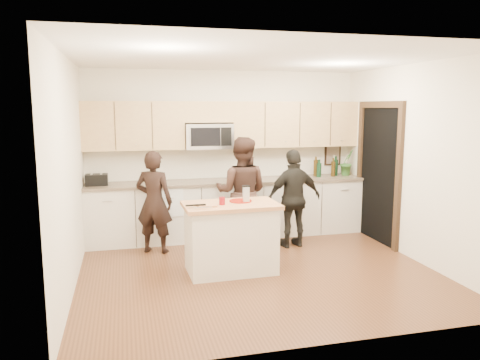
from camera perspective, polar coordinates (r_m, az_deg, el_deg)
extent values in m
plane|color=brown|center=(6.22, 2.12, -10.97)|extent=(4.50, 4.50, 0.00)
cube|color=beige|center=(7.82, -1.88, 3.30)|extent=(4.50, 0.02, 2.70)
cube|color=beige|center=(4.04, 10.10, -2.11)|extent=(4.50, 0.02, 2.70)
cube|color=beige|center=(5.70, -20.09, 0.68)|extent=(0.02, 4.00, 2.70)
cube|color=beige|center=(6.87, 20.55, 1.96)|extent=(0.02, 4.00, 2.70)
cube|color=white|center=(5.88, 2.27, 14.63)|extent=(4.50, 4.00, 0.02)
cube|color=beige|center=(7.67, -1.36, -3.63)|extent=(4.50, 0.62, 0.90)
cube|color=#786750|center=(7.57, -1.36, -0.17)|extent=(4.50, 0.66, 0.04)
cube|color=tan|center=(7.46, -12.85, 6.47)|extent=(1.55, 0.33, 0.75)
cube|color=tan|center=(7.96, 6.64, 6.77)|extent=(2.17, 0.33, 0.75)
cube|color=tan|center=(7.57, -3.96, 8.29)|extent=(0.78, 0.33, 0.33)
cube|color=silver|center=(7.55, -3.89, 5.36)|extent=(0.76, 0.40, 0.40)
cube|color=black|center=(7.33, -4.22, 5.26)|extent=(0.47, 0.01, 0.29)
cube|color=black|center=(7.39, -1.69, 5.31)|extent=(0.17, 0.01, 0.29)
cube|color=black|center=(7.65, 16.56, 0.54)|extent=(0.02, 1.05, 2.10)
cube|color=#2F1F12|center=(7.16, 18.76, -0.11)|extent=(0.06, 0.10, 2.10)
cube|color=#2F1F12|center=(8.14, 14.41, 1.11)|extent=(0.06, 0.10, 2.10)
cube|color=#2F1F12|center=(7.57, 16.82, 8.81)|extent=(0.06, 1.25, 0.10)
cube|color=black|center=(8.44, 11.22, 3.07)|extent=(0.30, 0.03, 0.38)
cube|color=tan|center=(8.43, 11.26, 3.05)|extent=(0.24, 0.00, 0.32)
cube|color=white|center=(7.16, -8.26, -2.57)|extent=(0.34, 0.01, 0.48)
cube|color=white|center=(7.41, -8.53, -0.34)|extent=(0.34, 0.60, 0.01)
cube|color=beige|center=(6.06, -1.11, -7.27)|extent=(1.12, 0.67, 0.85)
cube|color=tan|center=(5.95, -1.13, -3.10)|extent=(1.22, 0.73, 0.05)
cylinder|color=maroon|center=(6.06, 0.07, -2.56)|extent=(0.29, 0.29, 0.02)
cube|color=silver|center=(5.96, 0.75, -1.74)|extent=(0.08, 0.05, 0.19)
cube|color=black|center=(5.94, 0.75, -0.75)|extent=(0.09, 0.05, 0.02)
cylinder|color=maroon|center=(5.86, -2.21, -2.56)|extent=(0.07, 0.07, 0.10)
cube|color=tan|center=(5.78, -4.06, -3.12)|extent=(0.24, 0.18, 0.02)
cube|color=black|center=(5.72, -5.42, -3.06)|extent=(0.25, 0.04, 0.02)
cube|color=silver|center=(5.61, -4.53, -3.35)|extent=(0.22, 0.03, 0.01)
cube|color=black|center=(7.38, -17.08, 0.03)|extent=(0.33, 0.22, 0.17)
cube|color=silver|center=(7.37, -17.65, 0.68)|extent=(0.03, 0.16, 0.00)
cube|color=silver|center=(7.36, -16.56, 0.72)|extent=(0.03, 0.16, 0.00)
cylinder|color=black|center=(7.99, 9.61, 1.42)|extent=(0.08, 0.08, 0.30)
cylinder|color=#322109|center=(8.07, 9.22, 1.65)|extent=(0.08, 0.08, 0.34)
cylinder|color=black|center=(8.24, 11.58, 1.71)|extent=(0.08, 0.08, 0.34)
cylinder|color=#322109|center=(8.12, 11.29, 1.55)|extent=(0.07, 0.07, 0.32)
cylinder|color=#9F987C|center=(8.31, 11.40, 1.82)|extent=(0.08, 0.08, 0.35)
imported|color=#366A2A|center=(8.28, 12.91, 2.11)|extent=(0.30, 0.27, 0.45)
imported|color=black|center=(6.89, -10.43, -2.65)|extent=(0.65, 0.55, 1.50)
imported|color=#321F19|center=(7.07, 0.19, -1.50)|extent=(1.00, 0.91, 1.67)
imported|color=black|center=(7.11, 6.58, -2.26)|extent=(0.91, 0.46, 1.49)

